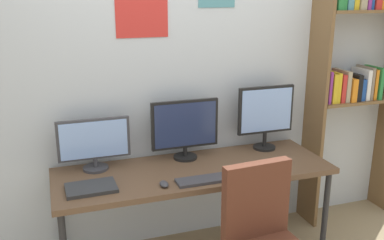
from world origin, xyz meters
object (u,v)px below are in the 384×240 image
object	(u,v)px
keyboard_main	(205,180)
computer_mouse	(164,184)
desk	(194,175)
monitor_left	(94,143)
laptop_closed	(91,188)
monitor_center	(185,127)
bookshelf	(354,71)
monitor_right	(266,114)

from	to	relation	value
keyboard_main	computer_mouse	xyz separation A→B (m)	(-0.28, 0.01, 0.01)
desk	computer_mouse	size ratio (longest dim) A/B	20.71
desk	monitor_left	xyz separation A→B (m)	(-0.67, 0.21, 0.26)
monitor_left	laptop_closed	bearing A→B (deg)	-101.74
monitor_center	monitor_left	bearing A→B (deg)	-179.99
bookshelf	keyboard_main	size ratio (longest dim) A/B	5.33
computer_mouse	monitor_left	bearing A→B (deg)	132.15
monitor_left	laptop_closed	xyz separation A→B (m)	(-0.07, -0.33, -0.19)
computer_mouse	monitor_center	bearing A→B (deg)	56.59
bookshelf	laptop_closed	world-z (taller)	bookshelf
desk	bookshelf	bearing A→B (deg)	8.77
monitor_center	keyboard_main	xyz separation A→B (m)	(0.00, -0.44, -0.24)
keyboard_main	laptop_closed	bearing A→B (deg)	171.27
monitor_left	keyboard_main	world-z (taller)	monitor_left
monitor_center	keyboard_main	bearing A→B (deg)	-90.00
bookshelf	keyboard_main	distance (m)	1.67
bookshelf	computer_mouse	xyz separation A→B (m)	(-1.78, -0.45, -0.57)
monitor_center	computer_mouse	world-z (taller)	monitor_center
monitor_center	laptop_closed	bearing A→B (deg)	-156.14
monitor_left	keyboard_main	bearing A→B (deg)	-33.26
monitor_center	monitor_right	distance (m)	0.68
monitor_center	desk	bearing A→B (deg)	-90.00
desk	monitor_left	world-z (taller)	monitor_left
monitor_left	laptop_closed	world-z (taller)	monitor_left
keyboard_main	monitor_left	bearing A→B (deg)	146.74
desk	keyboard_main	distance (m)	0.24
computer_mouse	laptop_closed	distance (m)	0.47
computer_mouse	monitor_right	bearing A→B (deg)	24.20
keyboard_main	laptop_closed	world-z (taller)	laptop_closed
desk	monitor_center	size ratio (longest dim) A/B	3.84
desk	computer_mouse	world-z (taller)	computer_mouse
bookshelf	monitor_right	bearing A→B (deg)	-178.73
keyboard_main	monitor_right	bearing A→B (deg)	33.26
bookshelf	computer_mouse	distance (m)	1.92
monitor_left	monitor_right	bearing A→B (deg)	0.00
bookshelf	monitor_center	world-z (taller)	bookshelf
desk	monitor_right	xyz separation A→B (m)	(0.67, 0.21, 0.34)
monitor_left	keyboard_main	distance (m)	0.83
bookshelf	keyboard_main	xyz separation A→B (m)	(-1.49, -0.46, -0.57)
desk	laptop_closed	size ratio (longest dim) A/B	6.21
desk	keyboard_main	size ratio (longest dim) A/B	5.01
keyboard_main	laptop_closed	distance (m)	0.75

